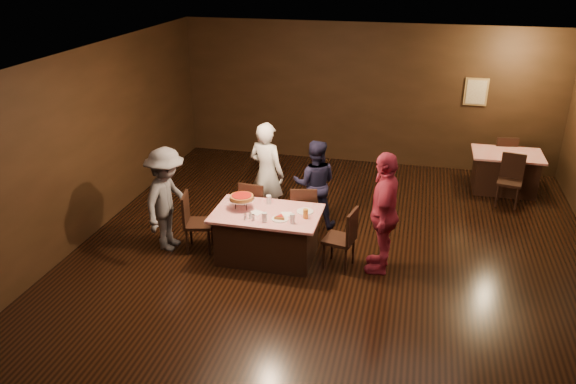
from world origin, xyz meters
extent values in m
plane|color=black|center=(0.00, 0.00, 0.00)|extent=(10.00, 10.00, 0.00)
cube|color=silver|center=(0.00, 0.00, 3.00)|extent=(8.00, 10.00, 0.04)
cube|color=black|center=(0.00, 5.00, 1.50)|extent=(8.00, 0.04, 3.00)
cube|color=black|center=(-4.00, 0.00, 1.50)|extent=(0.04, 10.00, 3.00)
cube|color=tan|center=(2.20, 4.97, 1.70)|extent=(0.46, 0.03, 0.56)
cube|color=beige|center=(2.20, 4.95, 1.70)|extent=(0.38, 0.01, 0.48)
cube|color=#A20A15|center=(-0.96, 0.42, 0.39)|extent=(1.60, 1.00, 0.77)
cube|color=#B4130C|center=(2.84, 4.01, 0.39)|extent=(1.30, 0.90, 0.77)
cube|color=black|center=(-1.36, 1.17, 0.47)|extent=(0.45, 0.45, 0.95)
cube|color=black|center=(-0.56, 1.17, 0.47)|extent=(0.50, 0.50, 0.95)
cube|color=black|center=(-2.06, 0.42, 0.47)|extent=(0.50, 0.50, 0.95)
cube|color=black|center=(0.14, 0.42, 0.47)|extent=(0.50, 0.50, 0.95)
cube|color=black|center=(2.84, 3.31, 0.47)|extent=(0.50, 0.50, 0.95)
cube|color=black|center=(2.84, 4.61, 0.47)|extent=(0.48, 0.48, 0.95)
imported|color=silver|center=(-1.29, 1.62, 0.89)|extent=(0.76, 0.61, 1.79)
imported|color=black|center=(-0.47, 1.69, 0.76)|extent=(0.81, 0.67, 1.53)
imported|color=#58575C|center=(-2.54, 0.39, 0.83)|extent=(0.70, 1.12, 1.66)
imported|color=#A72942|center=(0.76, 0.51, 0.92)|extent=(0.46, 1.08, 1.83)
cylinder|color=black|center=(-1.36, 0.57, 0.84)|extent=(0.01, 0.01, 0.15)
cylinder|color=black|center=(-1.45, 0.42, 0.84)|extent=(0.01, 0.01, 0.15)
cylinder|color=black|center=(-1.27, 0.42, 0.84)|extent=(0.01, 0.01, 0.15)
cylinder|color=silver|center=(-1.36, 0.47, 0.93)|extent=(0.38, 0.38, 0.01)
cylinder|color=#B27233|center=(-1.36, 0.47, 0.96)|extent=(0.35, 0.35, 0.05)
cylinder|color=#A5140C|center=(-1.36, 0.47, 0.98)|extent=(0.30, 0.30, 0.01)
cylinder|color=white|center=(-0.71, 0.24, 0.78)|extent=(0.25, 0.25, 0.01)
cylinder|color=#B27233|center=(-0.71, 0.24, 0.81)|extent=(0.18, 0.18, 0.04)
cylinder|color=#A5140C|center=(-0.71, 0.24, 0.83)|extent=(0.14, 0.14, 0.01)
cylinder|color=white|center=(-0.41, 0.57, 0.78)|extent=(0.25, 0.25, 0.01)
cylinder|color=silver|center=(-0.91, 0.12, 0.84)|extent=(0.08, 0.08, 0.14)
cylinder|color=silver|center=(-0.51, 0.17, 0.84)|extent=(0.08, 0.08, 0.14)
cylinder|color=#BF7F26|center=(-0.36, 0.37, 0.84)|extent=(0.08, 0.08, 0.14)
cylinder|color=silver|center=(-1.01, 0.72, 0.84)|extent=(0.08, 0.08, 0.14)
cylinder|color=silver|center=(-1.14, 0.17, 0.81)|extent=(0.04, 0.04, 0.08)
cylinder|color=silver|center=(-1.14, 0.17, 0.85)|extent=(0.05, 0.05, 0.02)
cylinder|color=silver|center=(-1.08, 0.12, 0.81)|extent=(0.04, 0.04, 0.08)
cylinder|color=silver|center=(-1.08, 0.12, 0.85)|extent=(0.05, 0.05, 0.02)
cylinder|color=silver|center=(-1.20, 0.12, 0.81)|extent=(0.04, 0.04, 0.08)
cylinder|color=silver|center=(-1.20, 0.12, 0.85)|extent=(0.05, 0.05, 0.02)
cube|color=white|center=(-0.66, 0.42, 0.77)|extent=(0.19, 0.19, 0.01)
cube|color=white|center=(-1.11, 0.37, 0.77)|extent=(0.21, 0.21, 0.01)
camera|label=1|loc=(1.10, -6.82, 4.41)|focal=35.00mm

